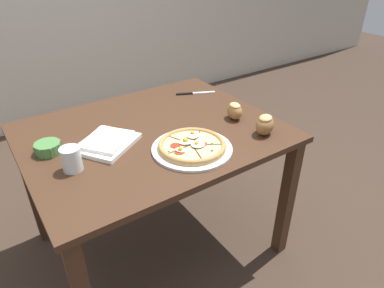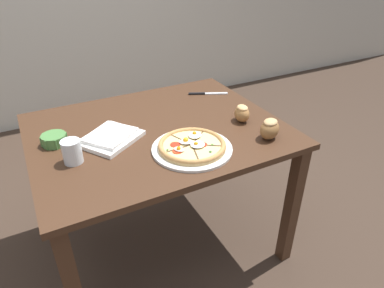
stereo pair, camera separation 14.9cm
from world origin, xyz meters
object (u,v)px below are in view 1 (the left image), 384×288
(pizza, at_px, (192,146))
(knife_main, at_px, (195,93))
(dining_table, at_px, (153,148))
(napkin_folded, at_px, (107,142))
(ramekin_bowl, at_px, (48,148))
(bread_piece_mid, at_px, (265,124))
(water_glass, at_px, (72,160))
(bread_piece_near, at_px, (235,111))

(pizza, xyz_separation_m, knife_main, (0.38, 0.52, -0.01))
(dining_table, height_order, napkin_folded, napkin_folded)
(dining_table, bearing_deg, napkin_folded, -177.23)
(dining_table, distance_m, ramekin_bowl, 0.49)
(bread_piece_mid, bearing_deg, ramekin_bowl, 155.51)
(ramekin_bowl, xyz_separation_m, water_glass, (0.05, -0.19, 0.02))
(bread_piece_near, bearing_deg, bread_piece_mid, -86.77)
(napkin_folded, height_order, bread_piece_near, bread_piece_near)
(water_glass, bearing_deg, knife_main, 23.50)
(bread_piece_near, bearing_deg, dining_table, 162.55)
(dining_table, relative_size, ramekin_bowl, 10.24)
(pizza, xyz_separation_m, water_glass, (-0.48, 0.14, 0.03))
(knife_main, height_order, water_glass, water_glass)
(pizza, height_order, bread_piece_mid, bread_piece_mid)
(ramekin_bowl, bearing_deg, dining_table, -8.84)
(bread_piece_mid, xyz_separation_m, water_glass, (-0.84, 0.22, -0.01))
(dining_table, distance_m, water_glass, 0.46)
(napkin_folded, relative_size, bread_piece_near, 3.01)
(bread_piece_near, distance_m, water_glass, 0.83)
(pizza, height_order, bread_piece_near, bread_piece_near)
(bread_piece_mid, bearing_deg, pizza, 168.48)
(ramekin_bowl, relative_size, knife_main, 0.53)
(pizza, height_order, water_glass, water_glass)
(napkin_folded, distance_m, bread_piece_mid, 0.73)
(ramekin_bowl, height_order, bread_piece_mid, bread_piece_mid)
(pizza, relative_size, water_glass, 3.53)
(bread_piece_near, height_order, bread_piece_mid, bread_piece_mid)
(ramekin_bowl, height_order, bread_piece_near, bread_piece_near)
(pizza, distance_m, water_glass, 0.50)
(pizza, relative_size, bread_piece_near, 3.26)
(pizza, relative_size, napkin_folded, 1.08)
(dining_table, relative_size, bread_piece_mid, 9.13)
(napkin_folded, xyz_separation_m, bread_piece_mid, (0.66, -0.32, 0.03))
(knife_main, bearing_deg, ramekin_bowl, -143.48)
(bread_piece_near, xyz_separation_m, water_glass, (-0.83, 0.01, -0.00))
(pizza, bearing_deg, knife_main, 53.88)
(napkin_folded, distance_m, bread_piece_near, 0.66)
(dining_table, distance_m, bread_piece_near, 0.45)
(ramekin_bowl, xyz_separation_m, bread_piece_mid, (0.89, -0.41, 0.02))
(dining_table, xyz_separation_m, pizza, (0.06, -0.26, 0.12))
(bread_piece_mid, distance_m, water_glass, 0.87)
(dining_table, xyz_separation_m, bread_piece_mid, (0.42, -0.33, 0.15))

